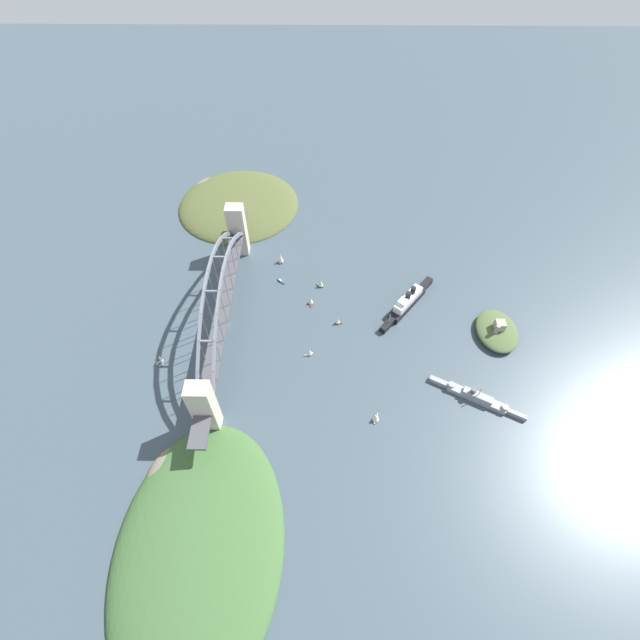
# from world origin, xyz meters

# --- Properties ---
(ground_plane) EXTENTS (1400.00, 1400.00, 0.00)m
(ground_plane) POSITION_xyz_m (0.00, 0.00, 0.00)
(ground_plane) COLOR #3D4C56
(harbor_arch_bridge) EXTENTS (246.87, 16.03, 66.65)m
(harbor_arch_bridge) POSITION_xyz_m (0.00, 0.00, 28.89)
(harbor_arch_bridge) COLOR beige
(harbor_arch_bridge) RESTS_ON ground
(headland_west_shore) EXTENTS (129.90, 130.88, 20.67)m
(headland_west_shore) POSITION_xyz_m (-167.49, -13.50, 0.00)
(headland_west_shore) COLOR #4C562D
(headland_west_shore) RESTS_ON ground
(headland_east_shore) EXTENTS (166.24, 106.03, 25.20)m
(headland_east_shore) POSITION_xyz_m (174.94, 4.56, 0.00)
(headland_east_shore) COLOR #3D6033
(headland_east_shore) RESTS_ON ground
(ocean_liner) EXTENTS (64.37, 53.84, 19.50)m
(ocean_liner) POSITION_xyz_m (-23.27, 156.97, 5.90)
(ocean_liner) COLOR black
(ocean_liner) RESTS_ON ground
(naval_cruiser) EXTENTS (37.75, 68.60, 17.06)m
(naval_cruiser) POSITION_xyz_m (69.73, 199.41, 3.01)
(naval_cruiser) COLOR gray
(naval_cruiser) RESTS_ON ground
(fort_island_mid_harbor) EXTENTS (46.08, 34.84, 16.96)m
(fort_island_mid_harbor) POSITION_xyz_m (7.22, 229.38, 4.64)
(fort_island_mid_harbor) COLOR #4C6038
(fort_island_mid_harbor) RESTS_ON ground
(seaplane_taxiing_near_bridge) EXTENTS (8.69, 8.52, 4.84)m
(seaplane_taxiing_near_bridge) POSITION_xyz_m (39.86, -49.25, 1.96)
(seaplane_taxiing_near_bridge) COLOR #B7B7B2
(seaplane_taxiing_near_bridge) RESTS_ON ground
(small_boat_0) EXTENTS (7.86, 4.36, 7.40)m
(small_boat_0) POSITION_xyz_m (-25.50, 70.64, 3.43)
(small_boat_0) COLOR #B2231E
(small_boat_0) RESTS_ON ground
(small_boat_1) EXTENTS (9.71, 6.22, 11.26)m
(small_boat_1) POSITION_xyz_m (-78.30, 40.21, 5.25)
(small_boat_1) COLOR brown
(small_boat_1) RESTS_ON ground
(small_boat_2) EXTENTS (3.82, 6.53, 7.91)m
(small_boat_2) POSITION_xyz_m (-2.75, 94.63, 3.69)
(small_boat_2) COLOR brown
(small_boat_2) RESTS_ON ground
(small_boat_3) EXTENTS (5.80, 7.32, 9.01)m
(small_boat_3) POSITION_xyz_m (-46.38, 79.41, 4.18)
(small_boat_3) COLOR #2D6B3D
(small_boat_3) RESTS_ON ground
(small_boat_4) EXTENTS (8.77, 6.23, 8.33)m
(small_boat_4) POSITION_xyz_m (88.34, 121.56, 3.96)
(small_boat_4) COLOR silver
(small_boat_4) RESTS_ON ground
(small_boat_5) EXTENTS (5.19, 6.97, 7.16)m
(small_boat_5) POSITION_xyz_m (30.03, 71.02, 3.39)
(small_boat_5) COLOR silver
(small_boat_5) RESTS_ON ground
(small_boat_6) EXTENTS (7.28, 7.65, 2.16)m
(small_boat_6) POSITION_xyz_m (-51.98, 41.76, 0.77)
(small_boat_6) COLOR #234C8C
(small_boat_6) RESTS_ON ground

